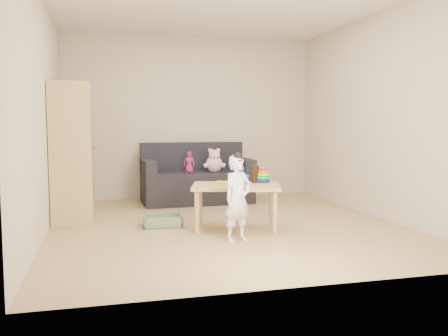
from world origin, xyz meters
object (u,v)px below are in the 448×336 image
object	(u,v)px
wardrobe	(72,152)
sofa	(197,187)
play_table	(236,207)
toddler	(238,200)

from	to	relation	value
wardrobe	sofa	distance (m)	2.05
play_table	toddler	bearing A→B (deg)	-103.93
play_table	wardrobe	bearing A→B (deg)	150.13
sofa	play_table	xyz separation A→B (m)	(0.07, -1.93, 0.03)
sofa	toddler	distance (m)	2.50
play_table	toddler	xyz separation A→B (m)	(-0.14, -0.55, 0.17)
wardrobe	sofa	bearing A→B (deg)	27.20
wardrobe	sofa	xyz separation A→B (m)	(1.74, 0.89, -0.61)
wardrobe	toddler	world-z (taller)	wardrobe
sofa	toddler	xyz separation A→B (m)	(-0.06, -2.49, 0.20)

